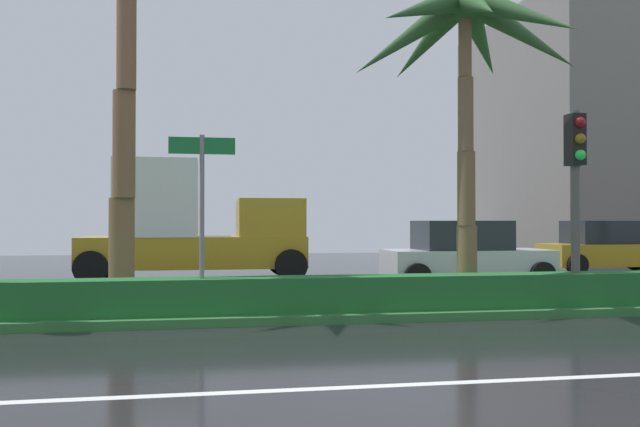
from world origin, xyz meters
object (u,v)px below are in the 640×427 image
at_px(palm_tree_centre, 465,37).
at_px(traffic_signal_median_right, 576,171).
at_px(street_name_sign, 202,199).
at_px(car_in_traffic_second, 465,255).
at_px(car_in_traffic_third, 606,248).
at_px(box_truck_lead, 192,227).

bearing_deg(palm_tree_centre, traffic_signal_median_right, -29.43).
relative_size(traffic_signal_median_right, street_name_sign, 1.21).
relative_size(traffic_signal_median_right, car_in_traffic_second, 0.84).
relative_size(palm_tree_centre, car_in_traffic_third, 1.50).
relative_size(traffic_signal_median_right, car_in_traffic_third, 0.84).
distance_m(car_in_traffic_second, car_in_traffic_third, 7.28).
xyz_separation_m(palm_tree_centre, box_truck_lead, (-5.44, 7.34, -3.79)).
relative_size(palm_tree_centre, street_name_sign, 2.14).
bearing_deg(box_truck_lead, car_in_traffic_third, 1.32).
distance_m(traffic_signal_median_right, box_truck_lead, 11.06).
bearing_deg(box_truck_lead, car_in_traffic_second, -24.05).
distance_m(street_name_sign, car_in_traffic_third, 15.84).
distance_m(palm_tree_centre, car_in_traffic_third, 12.01).
bearing_deg(street_name_sign, car_in_traffic_third, 33.45).
xyz_separation_m(palm_tree_centre, car_in_traffic_third, (8.08, 7.65, -4.51)).
height_order(street_name_sign, box_truck_lead, box_truck_lead).
height_order(palm_tree_centre, car_in_traffic_second, palm_tree_centre).
height_order(palm_tree_centre, car_in_traffic_third, palm_tree_centre).
xyz_separation_m(street_name_sign, box_truck_lead, (-0.35, 8.39, -0.53)).
bearing_deg(car_in_traffic_third, car_in_traffic_second, -151.34).
relative_size(traffic_signal_median_right, box_truck_lead, 0.57).
height_order(street_name_sign, car_in_traffic_second, street_name_sign).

